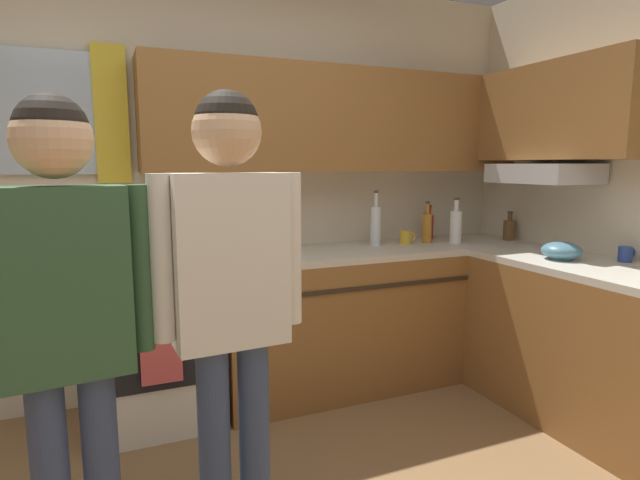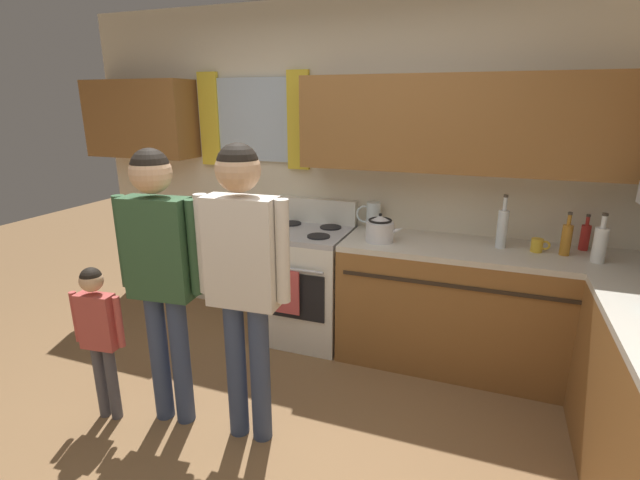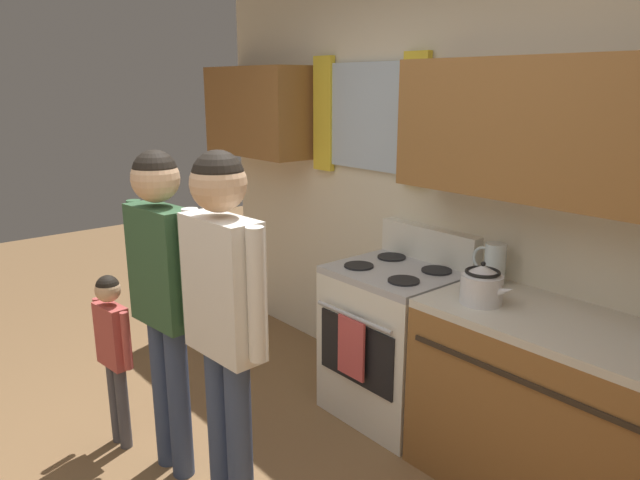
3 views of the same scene
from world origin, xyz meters
name	(u,v)px [view 1 (image 1 of 3)]	position (x,y,z in m)	size (l,w,h in m)	color
back_wall_unit	(195,160)	(0.08, 1.82, 1.46)	(4.60, 0.42, 2.60)	beige
kitchen_counter_run	(457,325)	(1.53, 1.12, 0.45)	(2.16, 2.07, 0.90)	brown
stove_oven	(155,339)	(-0.22, 1.54, 0.47)	(0.69, 0.67, 1.10)	silver
bottle_sauce_red	(429,226)	(1.73, 1.74, 0.99)	(0.06, 0.06, 0.25)	red
bottle_milk_white	(456,226)	(1.78, 1.49, 1.02)	(0.08, 0.08, 0.31)	white
bottle_squat_brown	(509,229)	(2.22, 1.46, 0.98)	(0.08, 0.08, 0.21)	brown
bottle_oil_amber	(427,227)	(1.60, 1.57, 1.01)	(0.06, 0.06, 0.29)	#B27223
bottle_tall_clear	(376,225)	(1.21, 1.60, 1.04)	(0.07, 0.07, 0.37)	silver
mug_cobalt_blue	(626,254)	(2.21, 0.55, 0.94)	(0.11, 0.07, 0.08)	#2D479E
mug_mustard_yellow	(406,237)	(1.44, 1.58, 0.95)	(0.12, 0.08, 0.09)	gold
stovetop_kettle	(265,242)	(0.40, 1.45, 1.00)	(0.27, 0.20, 0.21)	silver
water_pitcher	(231,234)	(0.27, 1.74, 1.01)	(0.19, 0.11, 0.22)	silver
mixing_bowl	(562,251)	(1.94, 0.75, 0.95)	(0.22, 0.22, 0.10)	teal
adult_holding_child	(64,304)	(-0.56, 0.29, 1.03)	(0.51, 0.22, 1.63)	#38476B
adult_in_plaid	(231,279)	(-0.06, 0.32, 1.05)	(0.52, 0.23, 1.67)	#38476B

